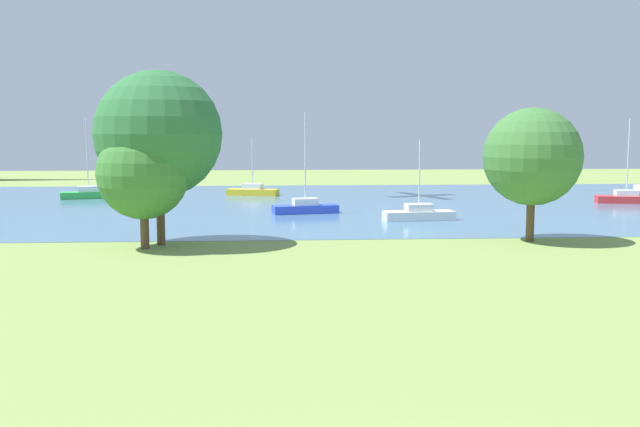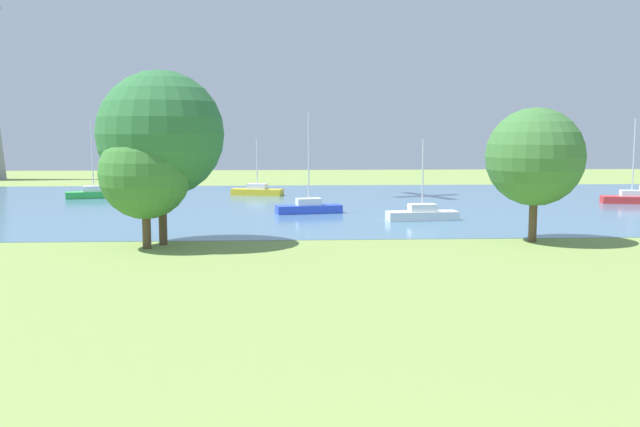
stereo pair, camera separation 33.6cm
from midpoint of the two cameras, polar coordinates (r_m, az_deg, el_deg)
ground_plane at (r=31.71m, az=1.50°, el=-4.35°), size 160.00×160.00×0.00m
water_surface at (r=59.39m, az=-0.62°, el=0.80°), size 140.00×40.00×0.02m
sailboat_green at (r=67.31m, az=-17.54°, el=1.57°), size 5.03×2.71×7.14m
sailboat_yellow at (r=67.19m, az=-4.91°, el=1.83°), size 5.03×2.72×5.36m
sailboat_red at (r=64.96m, az=23.84°, el=1.14°), size 5.01×2.49×7.06m
sailboat_blue at (r=52.35m, az=-0.72°, el=0.52°), size 4.99×2.36×7.36m
sailboat_white at (r=48.82m, az=8.38°, el=-0.02°), size 4.92×1.93×5.46m
tree_west_near at (r=37.42m, az=-13.59°, el=3.11°), size 4.68×4.68×6.22m
tree_east_near at (r=38.46m, az=-12.41°, el=6.23°), size 6.66×6.66×9.22m
tree_west_far at (r=40.38m, az=17.08°, el=4.35°), size 5.33×5.33×7.31m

